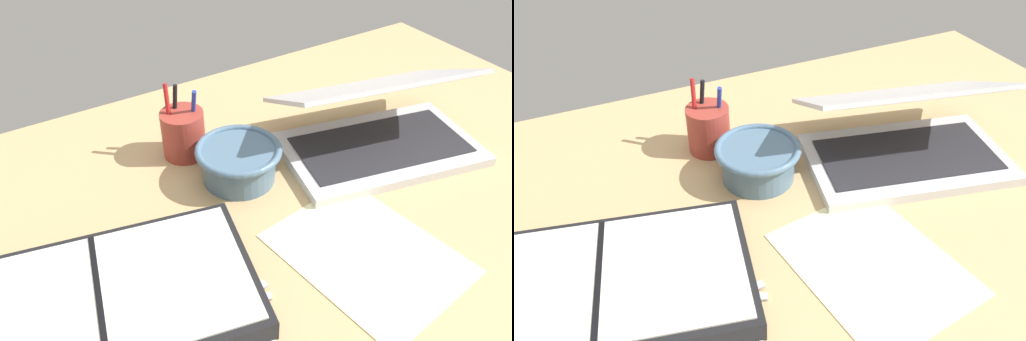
% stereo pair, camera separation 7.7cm
% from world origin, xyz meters
% --- Properties ---
extents(desk_top, '(1.40, 1.00, 0.02)m').
position_xyz_m(desk_top, '(0.00, 0.00, 0.01)').
color(desk_top, tan).
rests_on(desk_top, ground).
extents(laptop, '(0.40, 0.33, 0.16)m').
position_xyz_m(laptop, '(0.21, 0.08, 0.07)').
color(laptop, silver).
rests_on(laptop, desk_top).
extents(bowl, '(0.15, 0.15, 0.07)m').
position_xyz_m(bowl, '(-0.05, 0.14, 0.06)').
color(bowl, slate).
rests_on(bowl, desk_top).
extents(pen_cup, '(0.08, 0.08, 0.14)m').
position_xyz_m(pen_cup, '(-0.10, 0.25, 0.07)').
color(pen_cup, '#9E382D').
rests_on(pen_cup, desk_top).
extents(planner, '(0.44, 0.31, 0.04)m').
position_xyz_m(planner, '(-0.34, -0.01, 0.04)').
color(planner, black).
rests_on(planner, desk_top).
extents(scissors, '(0.13, 0.07, 0.01)m').
position_xyz_m(scissors, '(-0.23, -0.08, 0.02)').
color(scissors, '#B7B7BC').
rests_on(scissors, desk_top).
extents(paper_sheet_front, '(0.24, 0.29, 0.00)m').
position_xyz_m(paper_sheet_front, '(0.02, -0.12, 0.02)').
color(paper_sheet_front, '#F4EFB2').
rests_on(paper_sheet_front, desk_top).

